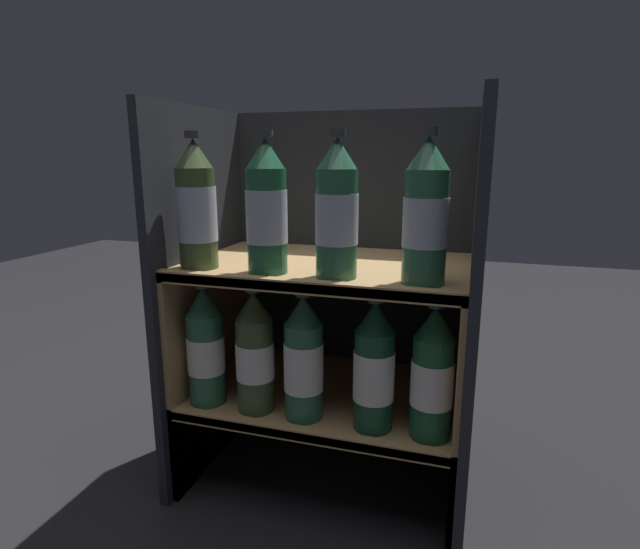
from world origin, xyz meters
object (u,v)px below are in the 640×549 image
object	(u,v)px
bottle_upper_front_1	(267,210)
bottle_lower_front_1	(255,354)
bottle_lower_front_3	(374,369)
bottle_lower_front_0	(206,348)
bottle_lower_front_4	(432,376)
bottle_lower_front_2	(304,361)
bottle_upper_front_3	(426,215)
bottle_upper_front_0	(197,208)
bottle_upper_front_2	(337,212)

from	to	relation	value
bottle_upper_front_1	bottle_lower_front_1	world-z (taller)	bottle_upper_front_1
bottle_lower_front_1	bottle_lower_front_3	xyz separation A→B (m)	(0.26, 0.00, -0.00)
bottle_lower_front_0	bottle_lower_front_4	xyz separation A→B (m)	(0.49, 0.00, -0.00)
bottle_lower_front_2	bottle_lower_front_4	size ratio (longest dim) A/B	1.00
bottle_upper_front_1	bottle_upper_front_3	world-z (taller)	same
bottle_upper_front_1	bottle_upper_front_3	distance (m)	0.31
bottle_upper_front_0	bottle_lower_front_2	xyz separation A→B (m)	(0.23, 0.00, -0.31)
bottle_upper_front_1	bottle_lower_front_0	xyz separation A→B (m)	(-0.15, 0.00, -0.31)
bottle_upper_front_2	bottle_upper_front_3	size ratio (longest dim) A/B	1.00
bottle_upper_front_2	bottle_lower_front_2	xyz separation A→B (m)	(-0.07, 0.00, -0.31)
bottle_lower_front_3	bottle_lower_front_4	xyz separation A→B (m)	(0.11, 0.00, 0.00)
bottle_upper_front_1	bottle_lower_front_3	bearing A→B (deg)	0.00
bottle_upper_front_1	bottle_lower_front_2	world-z (taller)	bottle_upper_front_1
bottle_upper_front_2	bottle_lower_front_2	bearing A→B (deg)	180.00
bottle_upper_front_0	bottle_lower_front_3	size ratio (longest dim) A/B	1.00
bottle_upper_front_2	bottle_lower_front_0	xyz separation A→B (m)	(-0.29, 0.00, -0.31)
bottle_upper_front_0	bottle_lower_front_0	size ratio (longest dim) A/B	1.00
bottle_lower_front_0	bottle_lower_front_2	xyz separation A→B (m)	(0.23, 0.00, -0.00)
bottle_lower_front_2	bottle_lower_front_4	distance (m)	0.26
bottle_upper_front_2	bottle_upper_front_3	world-z (taller)	same
bottle_upper_front_3	bottle_lower_front_3	world-z (taller)	bottle_upper_front_3
bottle_upper_front_3	bottle_lower_front_0	size ratio (longest dim) A/B	1.00
bottle_lower_front_3	bottle_upper_front_1	bearing A→B (deg)	180.00
bottle_upper_front_0	bottle_lower_front_4	xyz separation A→B (m)	(0.49, 0.00, -0.31)
bottle_upper_front_0	bottle_upper_front_1	bearing A→B (deg)	0.00
bottle_lower_front_0	bottle_upper_front_1	bearing A→B (deg)	0.00
bottle_upper_front_0	bottle_lower_front_3	bearing A→B (deg)	0.00
bottle_upper_front_3	bottle_lower_front_2	size ratio (longest dim) A/B	1.00
bottle_upper_front_0	bottle_lower_front_2	distance (m)	0.38
bottle_upper_front_1	bottle_lower_front_4	distance (m)	0.45
bottle_upper_front_3	bottle_lower_front_4	distance (m)	0.31
bottle_upper_front_2	bottle_lower_front_3	world-z (taller)	bottle_upper_front_2
bottle_upper_front_1	bottle_lower_front_4	size ratio (longest dim) A/B	1.00
bottle_lower_front_2	bottle_lower_front_3	world-z (taller)	same
bottle_lower_front_1	bottle_lower_front_4	world-z (taller)	same
bottle_upper_front_3	bottle_lower_front_3	size ratio (longest dim) A/B	1.00
bottle_upper_front_2	bottle_lower_front_0	size ratio (longest dim) A/B	1.00
bottle_upper_front_1	bottle_lower_front_4	world-z (taller)	bottle_upper_front_1
bottle_upper_front_2	bottle_lower_front_4	distance (m)	0.36
bottle_upper_front_2	bottle_lower_front_2	distance (m)	0.31
bottle_upper_front_0	bottle_lower_front_1	size ratio (longest dim) A/B	1.00
bottle_upper_front_1	bottle_lower_front_1	xyz separation A→B (m)	(-0.03, -0.00, -0.31)
bottle_upper_front_1	bottle_lower_front_1	size ratio (longest dim) A/B	1.00
bottle_lower_front_2	bottle_upper_front_2	bearing A→B (deg)	0.00
bottle_upper_front_2	bottle_lower_front_0	world-z (taller)	bottle_upper_front_2
bottle_upper_front_2	bottle_lower_front_3	size ratio (longest dim) A/B	1.00
bottle_upper_front_1	bottle_upper_front_3	size ratio (longest dim) A/B	1.00
bottle_lower_front_0	bottle_lower_front_4	bearing A→B (deg)	0.00
bottle_lower_front_1	bottle_lower_front_3	size ratio (longest dim) A/B	1.00
bottle_upper_front_0	bottle_lower_front_1	distance (m)	0.33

